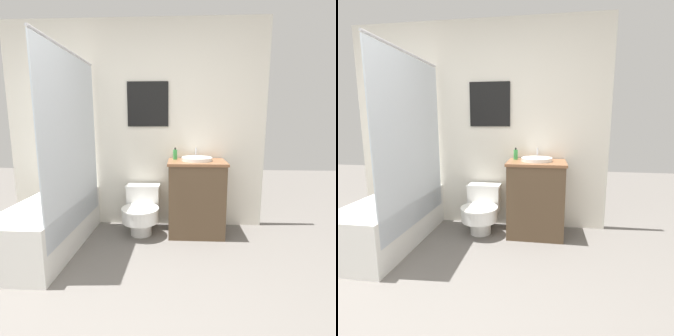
{
  "view_description": "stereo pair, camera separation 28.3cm",
  "coord_description": "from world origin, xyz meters",
  "views": [
    {
      "loc": [
        0.57,
        -1.16,
        1.32
      ],
      "look_at": [
        0.43,
        1.63,
        0.82
      ],
      "focal_mm": 28.0,
      "sensor_mm": 36.0,
      "label": 1
    },
    {
      "loc": [
        0.85,
        -1.13,
        1.32
      ],
      "look_at": [
        0.43,
        1.63,
        0.82
      ],
      "focal_mm": 28.0,
      "sensor_mm": 36.0,
      "label": 2
    }
  ],
  "objects": [
    {
      "name": "sink",
      "position": [
        0.76,
        1.84,
        0.89
      ],
      "size": [
        0.35,
        0.39,
        0.13
      ],
      "color": "white",
      "rests_on": "vanity"
    },
    {
      "name": "vanity",
      "position": [
        0.76,
        1.82,
        0.44
      ],
      "size": [
        0.66,
        0.49,
        0.87
      ],
      "color": "brown",
      "rests_on": "ground_plane"
    },
    {
      "name": "soap_bottle",
      "position": [
        0.5,
        1.93,
        0.93
      ],
      "size": [
        0.05,
        0.05,
        0.14
      ],
      "color": "green",
      "rests_on": "vanity"
    },
    {
      "name": "shower_area",
      "position": [
        -0.77,
        1.37,
        0.3
      ],
      "size": [
        0.61,
        1.42,
        1.98
      ],
      "color": "white",
      "rests_on": "ground_plane"
    },
    {
      "name": "wall_back",
      "position": [
        0.0,
        2.1,
        1.25
      ],
      "size": [
        3.18,
        0.07,
        2.5
      ],
      "color": "silver",
      "rests_on": "ground_plane"
    },
    {
      "name": "toilet",
      "position": [
        0.11,
        1.79,
        0.28
      ],
      "size": [
        0.43,
        0.56,
        0.55
      ],
      "color": "white",
      "rests_on": "ground_plane"
    }
  ]
}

